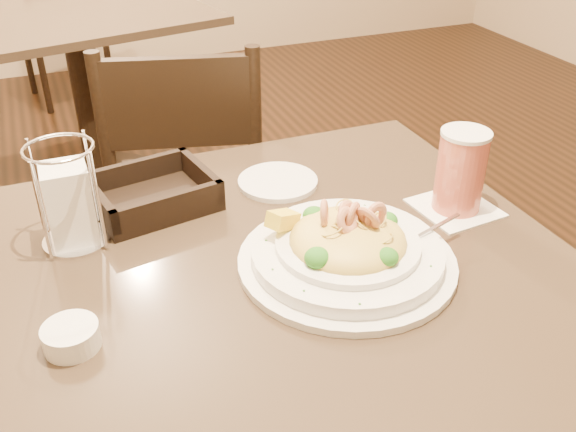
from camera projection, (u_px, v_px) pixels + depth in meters
name	position (u px, v px, depth m)	size (l,w,h in m)	color
main_table	(292.00, 375.00, 1.15)	(0.90, 0.90, 0.76)	black
background_table	(84.00, 70.00, 2.57)	(1.07, 1.07, 0.76)	black
dining_chair_near	(189.00, 188.00, 1.78)	(0.51, 0.51, 0.93)	black
dining_chair_far	(61.00, 12.00, 3.46)	(0.49, 0.49, 0.93)	black
pasta_bowl	(347.00, 248.00, 1.00)	(0.38, 0.35, 0.11)	white
drink_glass	(461.00, 172.00, 1.13)	(0.15, 0.15, 0.15)	white
bread_basket	(153.00, 195.00, 1.17)	(0.24, 0.21, 0.06)	black
napkin_caddy	(69.00, 202.00, 1.04)	(0.11, 0.11, 0.18)	silver
side_plate	(278.00, 182.00, 1.25)	(0.16, 0.16, 0.01)	white
butter_ramekin	(71.00, 337.00, 0.85)	(0.08, 0.08, 0.03)	white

